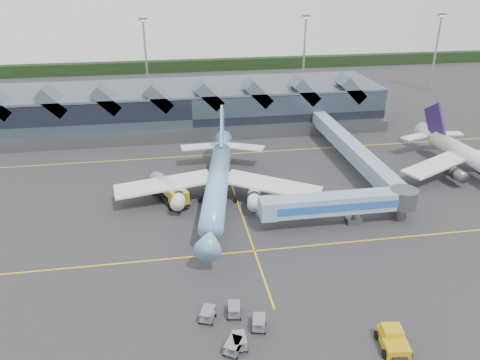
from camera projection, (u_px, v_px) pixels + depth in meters
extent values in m
plane|color=#2D2D30|center=(244.00, 222.00, 71.21)|extent=(260.00, 260.00, 0.00)
cube|color=gold|center=(254.00, 251.00, 64.06)|extent=(120.00, 0.25, 0.01)
cube|color=gold|center=(221.00, 154.00, 96.24)|extent=(120.00, 0.25, 0.01)
cube|color=gold|center=(234.00, 193.00, 80.15)|extent=(0.25, 60.00, 0.01)
cube|color=black|center=(192.00, 65.00, 168.68)|extent=(260.00, 4.00, 4.00)
cube|color=black|center=(189.00, 107.00, 111.47)|extent=(90.00, 20.00, 9.00)
cube|color=#4B5765|center=(189.00, 88.00, 109.48)|extent=(90.00, 20.00, 0.60)
cube|color=#56585D|center=(193.00, 135.00, 102.99)|extent=(90.00, 2.50, 2.60)
cube|color=#4B5765|center=(53.00, 101.00, 98.90)|extent=(6.43, 6.00, 6.43)
cube|color=#4B5765|center=(107.00, 98.00, 100.53)|extent=(6.43, 6.00, 6.43)
cube|color=#4B5765|center=(158.00, 96.00, 102.15)|extent=(6.43, 6.00, 6.43)
cube|color=#4B5765|center=(209.00, 94.00, 103.77)|extent=(6.43, 6.00, 6.43)
cube|color=#4B5765|center=(257.00, 92.00, 105.39)|extent=(6.43, 6.00, 6.43)
cube|color=#4B5765|center=(304.00, 90.00, 107.01)|extent=(6.43, 6.00, 6.43)
cube|color=#4B5765|center=(350.00, 88.00, 108.64)|extent=(6.43, 6.00, 6.43)
cylinder|color=gray|center=(146.00, 62.00, 128.69)|extent=(0.56, 0.56, 22.00)
cube|color=#56585D|center=(143.00, 20.00, 124.03)|extent=(2.40, 0.50, 0.90)
cylinder|color=gray|center=(304.00, 57.00, 135.33)|extent=(0.56, 0.56, 22.00)
cube|color=#56585D|center=(306.00, 17.00, 130.67)|extent=(2.40, 0.50, 0.90)
cylinder|color=gray|center=(435.00, 54.00, 139.44)|extent=(0.56, 0.56, 22.00)
cube|color=#56585D|center=(442.00, 15.00, 134.78)|extent=(2.40, 0.50, 0.90)
cylinder|color=#76B3EF|center=(217.00, 184.00, 74.61)|extent=(8.50, 28.22, 3.46)
cone|color=#76B3EF|center=(209.00, 240.00, 59.73)|extent=(4.28, 5.36, 3.46)
cube|color=black|center=(209.00, 237.00, 58.88)|extent=(1.35, 0.57, 0.48)
cone|color=#76B3EF|center=(223.00, 145.00, 90.11)|extent=(4.57, 6.93, 3.46)
cube|color=silver|center=(164.00, 184.00, 76.08)|extent=(16.28, 7.23, 1.14)
cube|color=silver|center=(272.00, 185.00, 75.77)|extent=(16.32, 12.08, 1.14)
cylinder|color=silver|center=(179.00, 198.00, 73.52)|extent=(2.98, 5.12, 2.15)
cylinder|color=silver|center=(254.00, 199.00, 73.31)|extent=(2.98, 5.12, 2.15)
cube|color=#76B3EF|center=(222.00, 129.00, 87.13)|extent=(2.01, 8.79, 9.54)
cube|color=silver|center=(200.00, 147.00, 89.09)|extent=(7.37, 3.24, 0.23)
cube|color=silver|center=(245.00, 147.00, 88.94)|extent=(7.73, 5.54, 0.23)
cylinder|color=#56585D|center=(212.00, 244.00, 63.79)|extent=(0.26, 0.26, 2.00)
cylinder|color=#56585D|center=(200.00, 196.00, 76.91)|extent=(0.26, 0.26, 2.00)
cylinder|color=#56585D|center=(236.00, 196.00, 76.80)|extent=(0.26, 0.26, 2.00)
cylinder|color=black|center=(212.00, 248.00, 64.06)|extent=(0.64, 1.34, 1.28)
cylinder|color=silver|center=(476.00, 160.00, 84.26)|extent=(5.61, 23.12, 3.27)
cone|color=silver|center=(428.00, 134.00, 96.45)|extent=(3.79, 5.55, 3.27)
cube|color=silver|center=(435.00, 165.00, 83.59)|extent=(14.17, 9.41, 1.09)
cylinder|color=#56585D|center=(457.00, 174.00, 82.20)|extent=(2.42, 4.12, 2.03)
cube|color=#2B184A|center=(435.00, 121.00, 94.03)|extent=(1.25, 7.37, 7.98)
cube|color=silver|center=(416.00, 137.00, 94.72)|extent=(6.65, 4.28, 0.27)
cube|color=silver|center=(447.00, 134.00, 96.48)|extent=(6.50, 3.15, 0.27)
cylinder|color=#56585D|center=(457.00, 173.00, 85.55)|extent=(0.31, 0.31, 1.89)
cube|color=#7B9FCE|center=(337.00, 203.00, 69.14)|extent=(19.00, 2.87, 2.75)
cube|color=#2356B2|center=(341.00, 208.00, 67.83)|extent=(19.00, 0.14, 1.14)
cube|color=#7B9FCE|center=(268.00, 209.00, 67.61)|extent=(2.47, 3.04, 2.85)
cylinder|color=#56585D|center=(354.00, 212.00, 70.31)|extent=(0.66, 0.66, 3.55)
cube|color=#56585D|center=(353.00, 220.00, 70.88)|extent=(2.28, 1.90, 0.85)
cylinder|color=black|center=(347.00, 221.00, 70.78)|extent=(0.38, 0.86, 0.85)
cylinder|color=black|center=(359.00, 220.00, 71.06)|extent=(0.38, 0.86, 0.85)
cylinder|color=#56585D|center=(403.00, 198.00, 70.67)|extent=(4.18, 4.18, 2.85)
cylinder|color=#56585D|center=(401.00, 208.00, 71.43)|extent=(1.71, 1.71, 3.55)
cube|color=black|center=(169.00, 196.00, 77.35)|extent=(6.46, 10.02, 0.55)
cube|color=#C09B12|center=(179.00, 198.00, 74.08)|extent=(3.38, 3.27, 2.40)
cube|color=black|center=(181.00, 197.00, 73.19)|extent=(2.25, 1.15, 1.09)
cylinder|color=silver|center=(165.00, 185.00, 77.71)|extent=(4.91, 6.80, 2.51)
sphere|color=silver|center=(157.00, 178.00, 80.09)|extent=(2.40, 2.40, 2.40)
sphere|color=silver|center=(173.00, 192.00, 75.33)|extent=(2.40, 2.40, 2.40)
cylinder|color=black|center=(170.00, 207.00, 74.32)|extent=(0.80, 1.15, 1.09)
cylinder|color=black|center=(186.00, 203.00, 75.70)|extent=(0.80, 1.15, 1.09)
cylinder|color=black|center=(160.00, 198.00, 77.19)|extent=(0.80, 1.15, 1.09)
cylinder|color=black|center=(175.00, 194.00, 78.57)|extent=(0.80, 1.15, 1.09)
cylinder|color=black|center=(153.00, 192.00, 79.24)|extent=(0.80, 1.15, 1.09)
cylinder|color=black|center=(168.00, 188.00, 80.62)|extent=(0.80, 1.15, 1.09)
cube|color=#C09B12|center=(393.00, 341.00, 47.75)|extent=(2.90, 4.23, 1.10)
cube|color=#C09B12|center=(392.00, 331.00, 48.00)|extent=(2.18, 1.99, 0.77)
cube|color=black|center=(400.00, 359.00, 45.98)|extent=(1.64, 1.07, 0.33)
cylinder|color=black|center=(385.00, 354.00, 46.66)|extent=(0.44, 0.91, 0.88)
cylinder|color=black|center=(410.00, 353.00, 46.74)|extent=(0.44, 0.91, 0.88)
cylinder|color=black|center=(377.00, 335.00, 49.04)|extent=(0.44, 0.91, 0.88)
cylinder|color=black|center=(400.00, 334.00, 49.13)|extent=(0.44, 0.91, 0.88)
cube|color=gray|center=(234.00, 312.00, 52.13)|extent=(1.60, 2.24, 0.14)
cube|color=gray|center=(234.00, 306.00, 51.75)|extent=(1.60, 2.24, 0.08)
cylinder|color=black|center=(240.00, 310.00, 52.98)|extent=(0.16, 0.35, 0.34)
cube|color=gray|center=(259.00, 325.00, 50.23)|extent=(1.78, 2.33, 0.14)
cube|color=gray|center=(259.00, 319.00, 49.85)|extent=(1.78, 2.33, 0.08)
cylinder|color=black|center=(266.00, 323.00, 51.02)|extent=(0.19, 0.36, 0.34)
cube|color=gray|center=(208.00, 317.00, 51.46)|extent=(2.01, 2.43, 0.14)
cube|color=gray|center=(207.00, 310.00, 51.08)|extent=(2.01, 2.43, 0.08)
cylinder|color=black|center=(216.00, 315.00, 52.14)|extent=(0.23, 0.36, 0.34)
cube|color=gray|center=(239.00, 344.00, 47.79)|extent=(1.35, 2.10, 0.14)
cube|color=gray|center=(239.00, 337.00, 47.41)|extent=(1.35, 2.10, 0.08)
cylinder|color=black|center=(245.00, 340.00, 48.73)|extent=(0.12, 0.34, 0.34)
cube|color=gray|center=(233.00, 349.00, 47.18)|extent=(2.20, 2.47, 0.14)
cube|color=gray|center=(233.00, 342.00, 46.80)|extent=(2.20, 2.47, 0.08)
cylinder|color=black|center=(242.00, 348.00, 47.74)|extent=(0.27, 0.35, 0.34)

